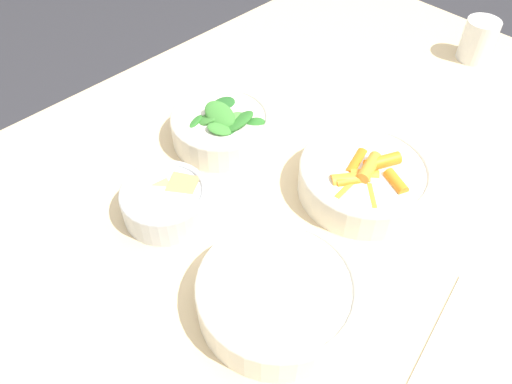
# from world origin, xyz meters

# --- Properties ---
(ground_plane) EXTENTS (10.00, 10.00, 0.00)m
(ground_plane) POSITION_xyz_m (0.00, 0.00, 0.00)
(ground_plane) COLOR #2D2D33
(dining_table) EXTENTS (1.26, 0.83, 0.73)m
(dining_table) POSITION_xyz_m (0.00, 0.00, 0.62)
(dining_table) COLOR beige
(dining_table) RESTS_ON ground_plane
(bowl_carrots) EXTENTS (0.19, 0.19, 0.06)m
(bowl_carrots) POSITION_xyz_m (-0.05, 0.10, 0.76)
(bowl_carrots) COLOR silver
(bowl_carrots) RESTS_ON dining_table
(bowl_greens) EXTENTS (0.16, 0.16, 0.08)m
(bowl_greens) POSITION_xyz_m (0.02, -0.13, 0.76)
(bowl_greens) COLOR silver
(bowl_greens) RESTS_ON dining_table
(bowl_beans_hotdog) EXTENTS (0.20, 0.20, 0.05)m
(bowl_beans_hotdog) POSITION_xyz_m (0.18, 0.15, 0.76)
(bowl_beans_hotdog) COLOR silver
(bowl_beans_hotdog) RESTS_ON dining_table
(bowl_cookies) EXTENTS (0.13, 0.13, 0.05)m
(bowl_cookies) POSITION_xyz_m (0.19, -0.07, 0.76)
(bowl_cookies) COLOR silver
(bowl_cookies) RESTS_ON dining_table
(ruler) EXTENTS (0.29, 0.08, 0.00)m
(ruler) POSITION_xyz_m (0.12, 0.33, 0.73)
(ruler) COLOR silver
(ruler) RESTS_ON dining_table
(cup) EXTENTS (0.06, 0.06, 0.08)m
(cup) POSITION_xyz_m (-0.50, 0.04, 0.77)
(cup) COLOR silver
(cup) RESTS_ON dining_table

